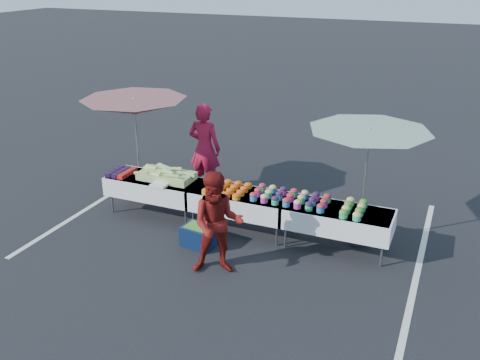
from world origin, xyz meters
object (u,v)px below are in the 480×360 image
at_px(vendor, 205,148).
at_px(umbrella_left, 134,107).
at_px(table_right, 337,218).
at_px(umbrella_right, 369,140).
at_px(table_left, 155,186).
at_px(storage_bin, 199,236).
at_px(customer, 218,224).
at_px(table_center, 240,201).

bearing_deg(vendor, umbrella_left, 37.87).
bearing_deg(table_right, umbrella_right, 50.49).
xyz_separation_m(table_left, storage_bin, (1.37, -0.82, -0.39)).
bearing_deg(customer, table_center, 76.20).
relative_size(table_left, table_center, 1.00).
bearing_deg(table_center, umbrella_right, 10.79).
relative_size(vendor, umbrella_left, 0.80).
bearing_deg(table_center, vendor, 135.16).
bearing_deg(table_center, storage_bin, -117.56).
bearing_deg(vendor, table_left, 73.76).
distance_m(customer, umbrella_left, 3.55).
distance_m(table_center, customer, 1.49).
height_order(table_right, vendor, vendor).
bearing_deg(umbrella_right, customer, -135.70).
xyz_separation_m(vendor, customer, (1.64, -2.85, -0.13)).
height_order(table_left, table_right, same).
xyz_separation_m(umbrella_left, umbrella_right, (4.64, -0.13, -0.05)).
bearing_deg(customer, storage_bin, 113.79).
distance_m(table_center, umbrella_left, 2.90).
bearing_deg(storage_bin, table_right, 27.59).
bearing_deg(table_center, umbrella_left, 167.97).
relative_size(vendor, storage_bin, 3.16).
distance_m(vendor, storage_bin, 2.55).
relative_size(table_left, umbrella_right, 0.87).
relative_size(vendor, customer, 1.15).
xyz_separation_m(vendor, storage_bin, (0.98, -2.22, -0.78)).
bearing_deg(vendor, customer, 119.42).
bearing_deg(storage_bin, table_left, 156.34).
distance_m(table_left, vendor, 1.50).
bearing_deg(table_right, umbrella_left, 172.94).
distance_m(umbrella_left, storage_bin, 3.04).
distance_m(umbrella_left, umbrella_right, 4.64).
distance_m(table_right, customer, 2.15).
bearing_deg(umbrella_left, umbrella_right, -1.55).
relative_size(table_right, vendor, 0.96).
xyz_separation_m(customer, umbrella_left, (-2.74, 1.98, 1.11)).
bearing_deg(vendor, table_right, 155.83).
bearing_deg(customer, table_right, 19.69).
distance_m(table_center, storage_bin, 1.01).
height_order(umbrella_right, storage_bin, umbrella_right).
bearing_deg(umbrella_right, table_center, -169.21).
height_order(customer, umbrella_left, umbrella_left).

